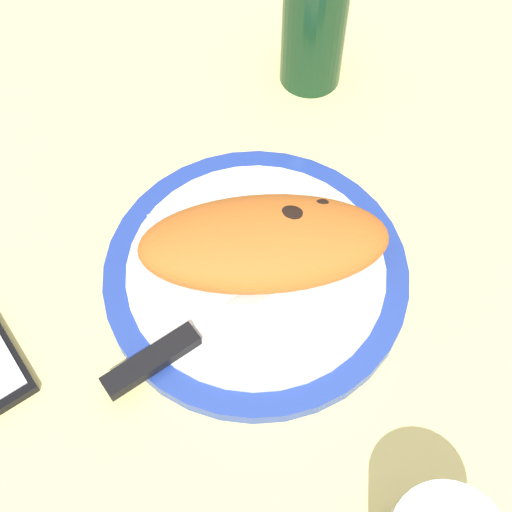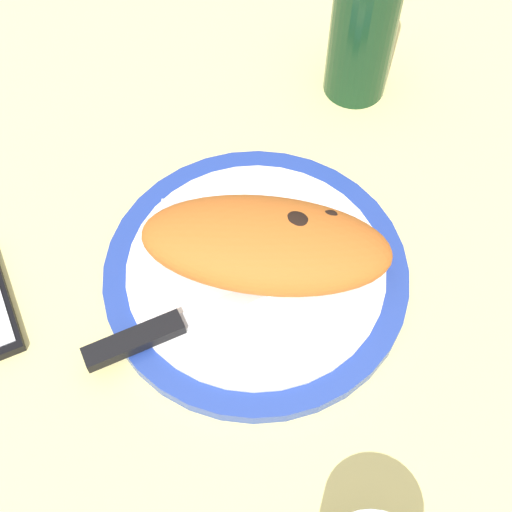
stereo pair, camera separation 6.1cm
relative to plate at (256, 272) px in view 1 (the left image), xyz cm
name	(u,v)px [view 1 (the left image)]	position (x,y,z in cm)	size (l,w,h in cm)	color
ground_plane	(256,285)	(0.00, 0.00, -2.38)	(150.00, 150.00, 3.00)	#E5D684
plate	(256,272)	(0.00, 0.00, 0.00)	(28.46, 28.46, 1.83)	#233D99
calzone	(264,243)	(-1.04, -0.66, 3.63)	(24.71, 16.36, 5.31)	#C16023
fork	(214,218)	(1.87, -6.48, 1.15)	(15.74, 5.38, 0.40)	silver
knife	(184,340)	(8.49, 4.81, 1.44)	(22.32, 7.56, 1.20)	silver
wine_bottle	(316,8)	(-15.39, -22.55, 8.59)	(6.93, 6.93, 23.59)	#14381E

